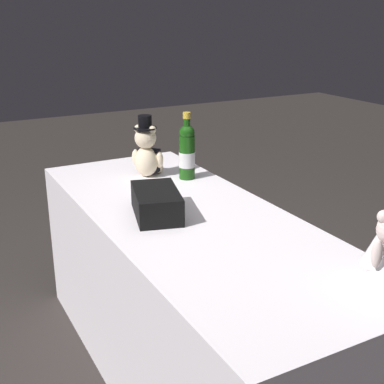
% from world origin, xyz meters
% --- Properties ---
extents(ground_plane, '(12.00, 12.00, 0.00)m').
position_xyz_m(ground_plane, '(0.00, 0.00, 0.00)').
color(ground_plane, '#2D2826').
extents(reception_table, '(1.84, 0.71, 0.75)m').
position_xyz_m(reception_table, '(0.00, 0.00, 0.37)').
color(reception_table, white).
rests_on(reception_table, ground_plane).
extents(teddy_bear_groom, '(0.15, 0.15, 0.30)m').
position_xyz_m(teddy_bear_groom, '(-0.57, 0.06, 0.86)').
color(teddy_bear_groom, beige).
rests_on(teddy_bear_groom, reception_table).
extents(champagne_bottle, '(0.08, 0.08, 0.32)m').
position_xyz_m(champagne_bottle, '(-0.44, 0.21, 0.88)').
color(champagne_bottle, '#174911').
rests_on(champagne_bottle, reception_table).
extents(signing_pen, '(0.14, 0.02, 0.01)m').
position_xyz_m(signing_pen, '(-0.34, 0.03, 0.75)').
color(signing_pen, black).
rests_on(signing_pen, reception_table).
extents(gift_case_black, '(0.32, 0.24, 0.11)m').
position_xyz_m(gift_case_black, '(-0.07, -0.12, 0.80)').
color(gift_case_black, black).
rests_on(gift_case_black, reception_table).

